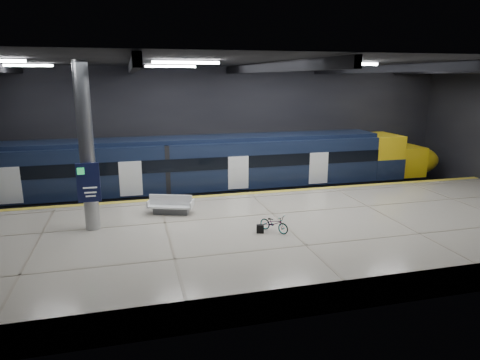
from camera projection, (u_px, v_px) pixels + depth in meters
name	position (u px, v px, depth m)	size (l,w,h in m)	color
ground	(266.00, 229.00, 21.23)	(30.00, 30.00, 0.00)	black
room_shell	(267.00, 113.00, 19.90)	(30.10, 16.10, 8.05)	black
platform	(283.00, 236.00, 18.75)	(30.00, 11.00, 1.10)	beige
safety_strip	(251.00, 193.00, 23.56)	(30.00, 0.40, 0.01)	yellow
rails	(238.00, 198.00, 26.39)	(30.00, 1.52, 0.16)	gray
train	(213.00, 168.00, 25.54)	(29.40, 2.84, 3.79)	black
bench	(171.00, 207.00, 19.98)	(2.24, 1.51, 0.92)	#595B60
bicycle	(274.00, 223.00, 17.62)	(0.48, 1.38, 0.72)	#99999E
pannier_bag	(260.00, 229.00, 17.52)	(0.30, 0.18, 0.35)	black
info_column	(87.00, 150.00, 17.26)	(0.90, 0.78, 6.90)	#9EA0A5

